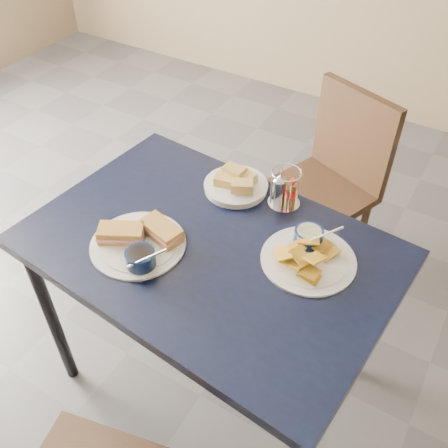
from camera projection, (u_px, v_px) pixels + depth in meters
The scene contains 7 objects.
ground at pixel (201, 396), 1.99m from camera, with size 6.00×6.00×0.00m, color #4A4A4E.
dining_table at pixel (210, 260), 1.61m from camera, with size 1.20×0.86×0.75m.
chair_far at pixel (328, 170), 2.27m from camera, with size 0.53×0.53×0.87m.
sandwich_plate at pixel (140, 241), 1.54m from camera, with size 0.31×0.30×0.12m.
plantain_plate at pixel (308, 252), 1.51m from camera, with size 0.29×0.29×0.12m.
bread_basket at pixel (236, 184), 1.75m from camera, with size 0.22×0.22×0.07m.
condiment_caddy at pixel (284, 190), 1.67m from camera, with size 0.11×0.11×0.14m.
Camera 1 is at (0.59, -0.81, 1.86)m, focal length 40.00 mm.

